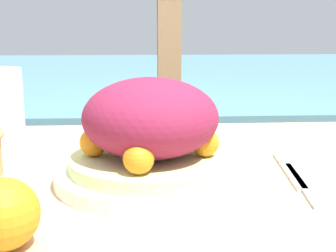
% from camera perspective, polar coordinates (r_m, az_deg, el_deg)
% --- Properties ---
extents(patio_table, '(1.04, 0.74, 0.72)m').
position_cam_1_polar(patio_table, '(0.75, 4.06, -13.85)').
color(patio_table, tan).
rests_on(patio_table, ground_plane).
extents(railing_fence, '(2.80, 0.08, 1.11)m').
position_cam_1_polar(railing_fence, '(1.45, 0.12, 5.19)').
color(railing_fence, '#937551').
rests_on(railing_fence, ground_plane).
extents(sea_backdrop, '(12.00, 4.00, 0.55)m').
position_cam_1_polar(sea_backdrop, '(4.00, -2.18, 2.82)').
color(sea_backdrop, '#568EA8').
rests_on(sea_backdrop, ground_plane).
extents(salad_plate, '(0.27, 0.27, 0.15)m').
position_cam_1_polar(salad_plate, '(0.66, -2.16, -1.42)').
color(salad_plate, white).
rests_on(salad_plate, patio_table).
extents(drink_glass, '(0.08, 0.08, 0.24)m').
position_cam_1_polar(drink_glass, '(0.89, -19.69, 1.98)').
color(drink_glass, silver).
rests_on(drink_glass, patio_table).
extents(fork, '(0.03, 0.18, 0.00)m').
position_cam_1_polar(fork, '(0.75, 14.52, -5.21)').
color(fork, silver).
rests_on(fork, patio_table).
extents(knife, '(0.04, 0.18, 0.00)m').
position_cam_1_polar(knife, '(0.69, 16.17, -6.76)').
color(knife, silver).
rests_on(knife, patio_table).
extents(orange_near_basket, '(0.07, 0.07, 0.07)m').
position_cam_1_polar(orange_near_basket, '(0.50, -19.46, -10.10)').
color(orange_near_basket, orange).
rests_on(orange_near_basket, patio_table).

